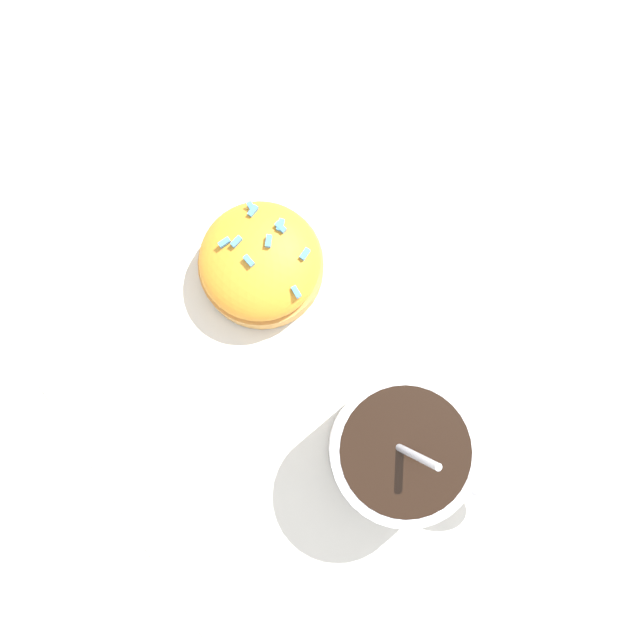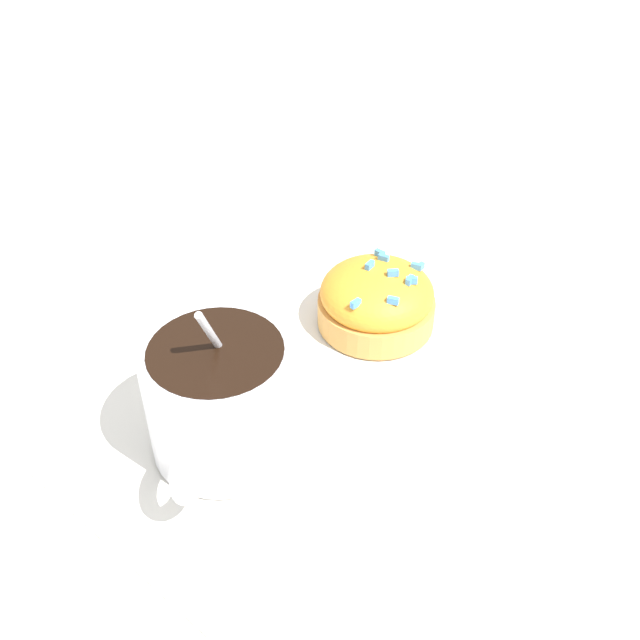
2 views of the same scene
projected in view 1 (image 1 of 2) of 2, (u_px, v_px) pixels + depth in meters
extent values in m
plane|color=silver|center=(314.00, 366.00, 0.47)|extent=(3.00, 3.00, 0.00)
cube|color=white|center=(313.00, 366.00, 0.47)|extent=(0.32, 0.31, 0.00)
cylinder|color=white|center=(399.00, 450.00, 0.43)|extent=(0.08, 0.08, 0.07)
cylinder|color=black|center=(405.00, 451.00, 0.40)|extent=(0.07, 0.07, 0.01)
torus|color=white|center=(472.00, 486.00, 0.42)|extent=(0.04, 0.03, 0.04)
ellipsoid|color=silver|center=(425.00, 467.00, 0.45)|extent=(0.03, 0.03, 0.01)
cylinder|color=silver|center=(387.00, 441.00, 0.41)|extent=(0.05, 0.03, 0.09)
cylinder|color=#D19347|center=(262.00, 266.00, 0.47)|extent=(0.08, 0.08, 0.02)
ellipsoid|color=orange|center=(260.00, 261.00, 0.45)|extent=(0.07, 0.07, 0.03)
cube|color=#4C99EA|center=(231.00, 245.00, 0.44)|extent=(0.00, 0.01, 0.00)
cube|color=#4C99EA|center=(296.00, 292.00, 0.44)|extent=(0.01, 0.00, 0.00)
cube|color=#4C99EA|center=(252.00, 208.00, 0.45)|extent=(0.01, 0.00, 0.00)
cube|color=#4C99EA|center=(247.00, 262.00, 0.43)|extent=(0.01, 0.00, 0.00)
cube|color=#4C99EA|center=(281.00, 225.00, 0.44)|extent=(0.01, 0.01, 0.00)
cube|color=#4C99EA|center=(281.00, 227.00, 0.44)|extent=(0.01, 0.00, 0.00)
cube|color=#4C99EA|center=(269.00, 241.00, 0.44)|extent=(0.01, 0.01, 0.00)
cube|color=#4C99EA|center=(305.00, 254.00, 0.44)|extent=(0.01, 0.01, 0.00)
cube|color=#4C99EA|center=(224.00, 243.00, 0.44)|extent=(0.00, 0.01, 0.00)
cube|color=#4C99EA|center=(253.00, 211.00, 0.44)|extent=(0.01, 0.01, 0.00)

